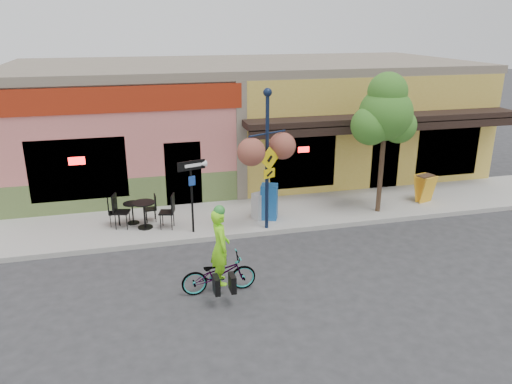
# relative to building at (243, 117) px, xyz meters

# --- Properties ---
(ground) EXTENTS (90.00, 90.00, 0.00)m
(ground) POSITION_rel_building_xyz_m (0.00, -7.50, -2.25)
(ground) COLOR #2D2D30
(ground) RESTS_ON ground
(sidewalk) EXTENTS (24.00, 3.00, 0.15)m
(sidewalk) POSITION_rel_building_xyz_m (0.00, -5.50, -2.17)
(sidewalk) COLOR #9E9B93
(sidewalk) RESTS_ON ground
(curb) EXTENTS (24.00, 0.12, 0.15)m
(curb) POSITION_rel_building_xyz_m (0.00, -6.95, -2.17)
(curb) COLOR #A8A59E
(curb) RESTS_ON ground
(building) EXTENTS (18.20, 8.20, 4.50)m
(building) POSITION_rel_building_xyz_m (0.00, 0.00, 0.00)
(building) COLOR #C86963
(building) RESTS_ON ground
(bicycle) EXTENTS (1.76, 0.64, 0.92)m
(bicycle) POSITION_rel_building_xyz_m (-2.86, -9.83, -1.79)
(bicycle) COLOR maroon
(bicycle) RESTS_ON ground
(cyclist_rider) EXTENTS (0.44, 0.67, 1.80)m
(cyclist_rider) POSITION_rel_building_xyz_m (-2.81, -9.83, -1.35)
(cyclist_rider) COLOR #8BFF1A
(cyclist_rider) RESTS_ON ground
(lamp_post) EXTENTS (1.43, 1.03, 4.17)m
(lamp_post) POSITION_rel_building_xyz_m (-0.85, -6.75, -0.02)
(lamp_post) COLOR #121E39
(lamp_post) RESTS_ON sidewalk
(one_way_sign) EXTENTS (0.85, 0.41, 2.18)m
(one_way_sign) POSITION_rel_building_xyz_m (-3.03, -6.52, -1.01)
(one_way_sign) COLOR black
(one_way_sign) RESTS_ON sidewalk
(cafe_set_left) EXTENTS (1.47, 0.79, 0.86)m
(cafe_set_left) POSITION_rel_building_xyz_m (-4.73, -5.40, -1.67)
(cafe_set_left) COLOR black
(cafe_set_left) RESTS_ON sidewalk
(cafe_set_right) EXTENTS (1.95, 1.32, 1.07)m
(cafe_set_right) POSITION_rel_building_xyz_m (-4.39, -5.86, -1.57)
(cafe_set_right) COLOR black
(cafe_set_right) RESTS_ON sidewalk
(newspaper_box_blue) EXTENTS (0.63, 0.60, 1.11)m
(newspaper_box_blue) POSITION_rel_building_xyz_m (-0.58, -6.05, -1.54)
(newspaper_box_blue) COLOR #1A58A1
(newspaper_box_blue) RESTS_ON sidewalk
(newspaper_box_grey) EXTENTS (0.50, 0.48, 0.83)m
(newspaper_box_grey) POSITION_rel_building_xyz_m (-0.87, -5.99, -1.68)
(newspaper_box_grey) COLOR #AEAEAE
(newspaper_box_grey) RESTS_ON sidewalk
(street_tree) EXTENTS (2.22, 2.22, 4.52)m
(street_tree) POSITION_rel_building_xyz_m (3.05, -6.30, 0.16)
(street_tree) COLOR #3D7A26
(street_tree) RESTS_ON sidewalk
(sandwich_board) EXTENTS (0.67, 0.57, 0.96)m
(sandwich_board) POSITION_rel_building_xyz_m (5.04, -6.05, -1.62)
(sandwich_board) COLOR yellow
(sandwich_board) RESTS_ON sidewalk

